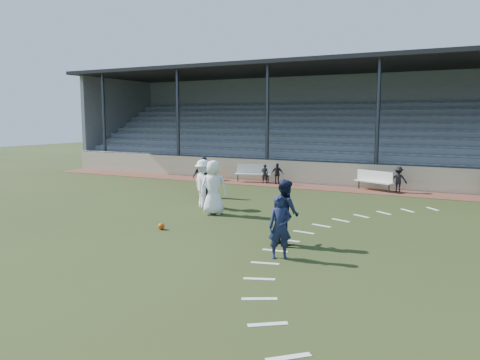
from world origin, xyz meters
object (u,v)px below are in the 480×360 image
Objects in this scene: bench_left at (254,172)px; football at (161,226)px; trash_bin at (213,174)px; player_navy_lead at (280,227)px; player_white_lead at (213,187)px; bench_right at (374,179)px.

football is at bearing -95.26° from bench_left.
trash_bin reaches higher than football.
football is at bearing -67.35° from trash_bin.
football is 4.70m from player_navy_lead.
football is 0.10× the size of player_white_lead.
trash_bin is at bearing -87.75° from player_white_lead.
trash_bin is 15.15m from player_navy_lead.
bench_right is at bearing 1.80° from trash_bin.
player_navy_lead reaches higher than trash_bin.
bench_right is (6.54, -0.11, 0.00)m from bench_left.
bench_left is 6.54m from bench_right.
trash_bin is at bearing 112.65° from football.
trash_bin is 0.45× the size of player_navy_lead.
bench_right is 1.24× the size of player_navy_lead.
bench_right is at bearing -144.19° from player_white_lead.
bench_left is 2.79× the size of trash_bin.
player_navy_lead is (0.15, -12.39, 0.22)m from bench_right.
player_navy_lead is (6.69, -12.50, 0.22)m from bench_left.
bench_right reaches higher than football.
trash_bin is 0.36× the size of player_white_lead.
bench_right is 12.39m from player_navy_lead.
player_navy_lead is at bearing -53.07° from trash_bin.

